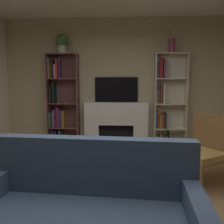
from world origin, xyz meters
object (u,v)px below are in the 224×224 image
armchair (203,149)px  potted_plant (62,43)px  fireplace (116,126)px  bookshelf_right (166,107)px  vase_with_flowers (172,45)px  tv (116,90)px  bookshelf_left (60,106)px

armchair → potted_plant: bearing=146.8°
fireplace → potted_plant: potted_plant is taller
potted_plant → armchair: potted_plant is taller
bookshelf_right → vase_with_flowers: size_ratio=4.30×
bookshelf_right → potted_plant: potted_plant is taller
tv → vase_with_flowers: 1.44m
potted_plant → fireplace: bearing=1.8°
fireplace → bookshelf_left: bookshelf_left is taller
fireplace → vase_with_flowers: 2.01m
tv → bookshelf_left: size_ratio=0.44×
tv → vase_with_flowers: size_ratio=1.88×
potted_plant → armchair: bearing=-33.2°
potted_plant → tv: bearing=6.1°
bookshelf_left → armchair: bearing=-33.0°
bookshelf_left → vase_with_flowers: 2.64m
bookshelf_left → potted_plant: (0.08, -0.04, 1.31)m
fireplace → potted_plant: 2.06m
fireplace → bookshelf_right: bearing=0.9°
tv → armchair: bearing=-52.5°
vase_with_flowers → armchair: vase_with_flowers is taller
tv → armchair: 2.31m
tv → potted_plant: size_ratio=2.30×
fireplace → vase_with_flowers: vase_with_flowers is taller
fireplace → potted_plant: size_ratio=3.65×
bookshelf_right → armchair: bearing=-80.7°
potted_plant → armchair: size_ratio=0.39×
tv → bookshelf_left: bookshelf_left is taller
fireplace → armchair: (1.32, -1.63, -0.03)m
tv → bookshelf_left: (-1.20, -0.08, -0.35)m
vase_with_flowers → tv: bearing=173.9°
fireplace → vase_with_flowers: bearing=-1.8°
bookshelf_left → potted_plant: bearing=-27.7°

